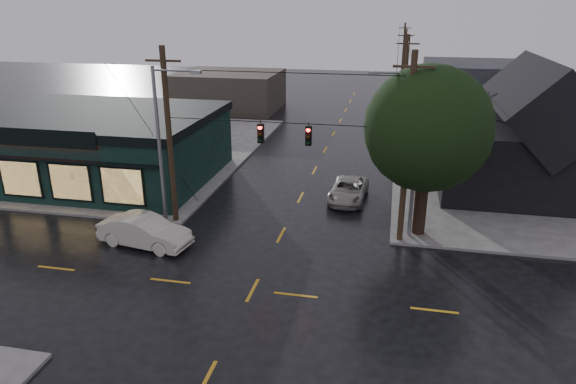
% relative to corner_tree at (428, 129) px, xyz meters
% --- Properties ---
extents(ground_plane, '(160.00, 160.00, 0.00)m').
position_rel_corner_tree_xyz_m(ground_plane, '(-7.51, -7.59, -6.07)').
color(ground_plane, black).
extents(sidewalk_nw, '(28.00, 28.00, 0.15)m').
position_rel_corner_tree_xyz_m(sidewalk_nw, '(-27.51, 12.41, -6.00)').
color(sidewalk_nw, '#5F5D58').
rests_on(sidewalk_nw, ground).
extents(pizza_shop, '(16.30, 12.34, 4.90)m').
position_rel_corner_tree_xyz_m(pizza_shop, '(-22.51, 5.36, -3.52)').
color(pizza_shop, black).
rests_on(pizza_shop, ground).
extents(ne_building, '(12.60, 11.60, 8.75)m').
position_rel_corner_tree_xyz_m(ne_building, '(7.49, 9.41, -1.60)').
color(ne_building, black).
rests_on(ne_building, ground).
extents(corner_tree, '(6.67, 6.67, 9.29)m').
position_rel_corner_tree_xyz_m(corner_tree, '(0.00, 0.00, 0.00)').
color(corner_tree, black).
rests_on(corner_tree, ground).
extents(utility_pole_nw, '(2.00, 0.32, 10.15)m').
position_rel_corner_tree_xyz_m(utility_pole_nw, '(-14.01, -1.09, -6.07)').
color(utility_pole_nw, black).
rests_on(utility_pole_nw, ground).
extents(utility_pole_ne, '(2.00, 0.32, 10.15)m').
position_rel_corner_tree_xyz_m(utility_pole_ne, '(-1.01, -1.09, -6.07)').
color(utility_pole_ne, black).
rests_on(utility_pole_ne, ground).
extents(utility_pole_far_a, '(2.00, 0.32, 9.65)m').
position_rel_corner_tree_xyz_m(utility_pole_far_a, '(-1.01, 20.41, -6.07)').
color(utility_pole_far_a, black).
rests_on(utility_pole_far_a, ground).
extents(utility_pole_far_b, '(2.00, 0.32, 9.15)m').
position_rel_corner_tree_xyz_m(utility_pole_far_b, '(-1.01, 40.41, -6.07)').
color(utility_pole_far_b, black).
rests_on(utility_pole_far_b, ground).
extents(utility_pole_far_c, '(2.00, 0.32, 9.15)m').
position_rel_corner_tree_xyz_m(utility_pole_far_c, '(-1.01, 60.41, -6.07)').
color(utility_pole_far_c, black).
rests_on(utility_pole_far_c, ground).
extents(span_signal_assembly, '(13.00, 0.48, 1.23)m').
position_rel_corner_tree_xyz_m(span_signal_assembly, '(-7.41, -1.09, -0.38)').
color(span_signal_assembly, black).
rests_on(span_signal_assembly, ground).
extents(streetlight_nw, '(5.40, 0.30, 9.15)m').
position_rel_corner_tree_xyz_m(streetlight_nw, '(-14.31, -1.79, -6.07)').
color(streetlight_nw, gray).
rests_on(streetlight_nw, ground).
extents(streetlight_ne, '(5.40, 0.30, 9.15)m').
position_rel_corner_tree_xyz_m(streetlight_ne, '(-0.51, -0.39, -6.07)').
color(streetlight_ne, gray).
rests_on(streetlight_ne, ground).
extents(bg_building_west, '(12.00, 10.00, 4.40)m').
position_rel_corner_tree_xyz_m(bg_building_west, '(-21.51, 32.41, -3.87)').
color(bg_building_west, '#40362E').
rests_on(bg_building_west, ground).
extents(bg_building_east, '(14.00, 12.00, 5.60)m').
position_rel_corner_tree_xyz_m(bg_building_east, '(8.49, 37.41, -3.27)').
color(bg_building_east, '#222327').
rests_on(bg_building_east, ground).
extents(sedan_cream, '(5.26, 2.56, 1.66)m').
position_rel_corner_tree_xyz_m(sedan_cream, '(-14.34, -4.34, -5.24)').
color(sedan_cream, beige).
rests_on(sedan_cream, ground).
extents(suv_silver, '(2.51, 4.97, 1.35)m').
position_rel_corner_tree_xyz_m(suv_silver, '(-4.36, 4.65, -5.40)').
color(suv_silver, '#9C9890').
rests_on(suv_silver, ground).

